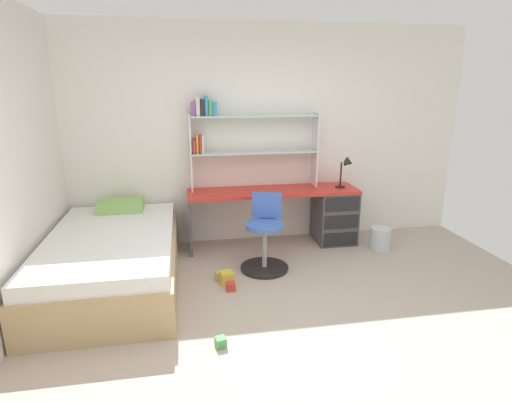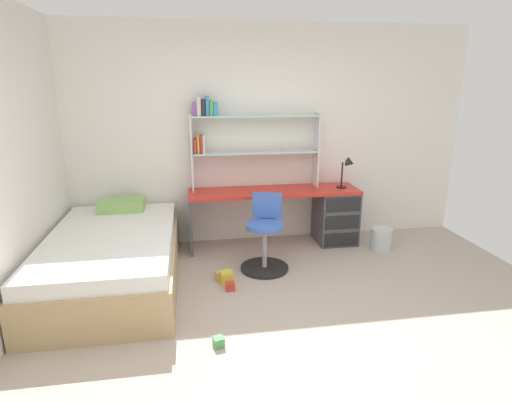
% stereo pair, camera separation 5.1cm
% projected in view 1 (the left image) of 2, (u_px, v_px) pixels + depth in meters
% --- Properties ---
extents(ground_plane, '(5.43, 5.48, 0.02)m').
position_uv_depth(ground_plane, '(298.00, 339.00, 3.27)').
color(ground_plane, '#B2A393').
extents(room_shell, '(5.43, 5.48, 2.64)m').
position_uv_depth(room_shell, '(151.00, 154.00, 3.79)').
color(room_shell, white).
rests_on(room_shell, ground_plane).
extents(desk, '(2.06, 0.52, 0.71)m').
position_uv_depth(desk, '(316.00, 211.00, 5.13)').
color(desk, red).
rests_on(desk, ground_plane).
extents(bookshelf_hutch, '(1.54, 0.22, 1.10)m').
position_uv_depth(bookshelf_hutch, '(238.00, 134.00, 4.84)').
color(bookshelf_hutch, silver).
rests_on(bookshelf_hutch, desk).
extents(desk_lamp, '(0.20, 0.17, 0.38)m').
position_uv_depth(desk_lamp, '(347.00, 167.00, 4.99)').
color(desk_lamp, black).
rests_on(desk_lamp, desk).
extents(swivel_chair, '(0.52, 0.52, 0.81)m').
position_uv_depth(swivel_chair, '(265.00, 240.00, 4.41)').
color(swivel_chair, black).
rests_on(swivel_chair, ground_plane).
extents(bed_platform, '(1.23, 2.08, 0.66)m').
position_uv_depth(bed_platform, '(113.00, 260.00, 4.06)').
color(bed_platform, tan).
rests_on(bed_platform, ground_plane).
extents(waste_bin, '(0.25, 0.25, 0.27)m').
position_uv_depth(waste_bin, '(380.00, 238.00, 4.99)').
color(waste_bin, silver).
rests_on(waste_bin, ground_plane).
extents(toy_block_natural_0, '(0.11, 0.11, 0.08)m').
position_uv_depth(toy_block_natural_0, '(219.00, 276.00, 4.23)').
color(toy_block_natural_0, tan).
rests_on(toy_block_natural_0, ground_plane).
extents(toy_block_yellow_1, '(0.14, 0.14, 0.12)m').
position_uv_depth(toy_block_yellow_1, '(227.00, 278.00, 4.14)').
color(toy_block_yellow_1, gold).
rests_on(toy_block_yellow_1, ground_plane).
extents(toy_block_red_2, '(0.09, 0.09, 0.08)m').
position_uv_depth(toy_block_red_2, '(231.00, 287.00, 4.00)').
color(toy_block_red_2, red).
rests_on(toy_block_red_2, ground_plane).
extents(toy_block_green_3, '(0.09, 0.09, 0.08)m').
position_uv_depth(toy_block_green_3, '(221.00, 342.00, 3.14)').
color(toy_block_green_3, '#479E51').
rests_on(toy_block_green_3, ground_plane).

